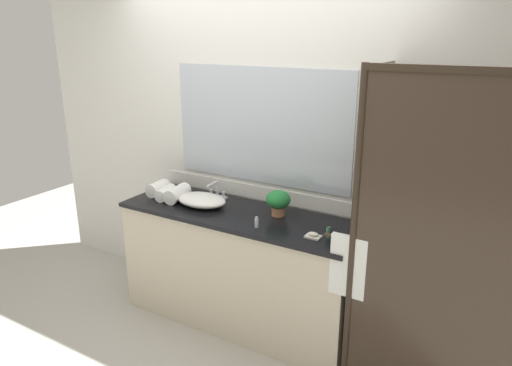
% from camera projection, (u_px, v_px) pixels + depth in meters
% --- Properties ---
extents(ground_plane, '(8.00, 8.00, 0.00)m').
position_uv_depth(ground_plane, '(239.00, 320.00, 3.66)').
color(ground_plane, '#B7B2A8').
extents(wall_back_with_mirror, '(4.40, 0.06, 2.60)m').
position_uv_depth(wall_back_with_mirror, '(262.00, 149.00, 3.54)').
color(wall_back_with_mirror, silver).
rests_on(wall_back_with_mirror, ground_plane).
extents(vanity_cabinet, '(1.80, 0.58, 0.90)m').
position_uv_depth(vanity_cabinet, '(240.00, 268.00, 3.53)').
color(vanity_cabinet, beige).
rests_on(vanity_cabinet, ground_plane).
extents(shower_enclosure, '(1.20, 0.59, 2.00)m').
position_uv_depth(shower_enclosure, '(414.00, 246.00, 2.58)').
color(shower_enclosure, '#2D2319').
rests_on(shower_enclosure, ground_plane).
extents(sink_basin, '(0.39, 0.28, 0.09)m').
position_uv_depth(sink_basin, '(202.00, 200.00, 3.51)').
color(sink_basin, white).
rests_on(sink_basin, vanity_cabinet).
extents(faucet, '(0.17, 0.15, 0.14)m').
position_uv_depth(faucet, '(216.00, 192.00, 3.67)').
color(faucet, silver).
rests_on(faucet, vanity_cabinet).
extents(potted_plant, '(0.18, 0.18, 0.19)m').
position_uv_depth(potted_plant, '(278.00, 201.00, 3.30)').
color(potted_plant, '#B77A51').
rests_on(potted_plant, vanity_cabinet).
extents(soap_dish, '(0.10, 0.07, 0.04)m').
position_uv_depth(soap_dish, '(313.00, 235.00, 2.97)').
color(soap_dish, silver).
rests_on(soap_dish, vanity_cabinet).
extents(amenity_bottle_shampoo, '(0.03, 0.03, 0.07)m').
position_uv_depth(amenity_bottle_shampoo, '(257.00, 223.00, 3.12)').
color(amenity_bottle_shampoo, silver).
rests_on(amenity_bottle_shampoo, vanity_cabinet).
extents(amenity_bottle_body_wash, '(0.03, 0.03, 0.07)m').
position_uv_depth(amenity_bottle_body_wash, '(329.00, 233.00, 2.96)').
color(amenity_bottle_body_wash, '#4C7056').
rests_on(amenity_bottle_body_wash, vanity_cabinet).
extents(rolled_towel_near_edge, '(0.12, 0.19, 0.11)m').
position_uv_depth(rolled_towel_near_edge, '(158.00, 188.00, 3.73)').
color(rolled_towel_near_edge, white).
rests_on(rolled_towel_near_edge, vanity_cabinet).
extents(rolled_towel_middle, '(0.14, 0.22, 0.09)m').
position_uv_depth(rolled_towel_middle, '(166.00, 193.00, 3.66)').
color(rolled_towel_middle, white).
rests_on(rolled_towel_middle, vanity_cabinet).
extents(rolled_towel_far_edge, '(0.14, 0.24, 0.12)m').
position_uv_depth(rolled_towel_far_edge, '(177.00, 194.00, 3.61)').
color(rolled_towel_far_edge, white).
rests_on(rolled_towel_far_edge, vanity_cabinet).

